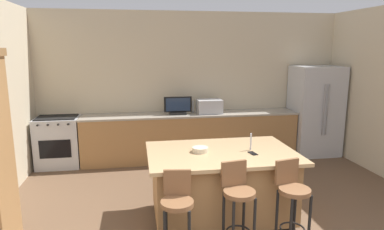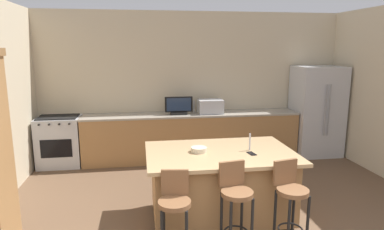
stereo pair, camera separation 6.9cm
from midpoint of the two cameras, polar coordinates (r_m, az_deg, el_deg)
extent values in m
cube|color=beige|center=(6.95, -0.37, 5.11)|extent=(6.58, 0.12, 2.91)
cube|color=#9E7042|center=(6.76, -0.47, -3.76)|extent=(4.21, 0.60, 0.89)
cube|color=#9E9384|center=(6.65, -0.47, 0.10)|extent=(4.24, 0.62, 0.04)
cube|color=black|center=(4.65, 4.36, -16.47)|extent=(1.62, 0.99, 0.09)
cube|color=#9E7042|center=(4.46, 4.44, -11.50)|extent=(1.70, 1.07, 0.78)
cube|color=tan|center=(4.31, 4.53, -6.43)|extent=(1.86, 1.23, 0.04)
cube|color=#B7BABF|center=(7.44, 19.74, 0.68)|extent=(0.93, 0.74, 1.84)
cylinder|color=gray|center=(7.07, 21.07, 0.81)|extent=(0.02, 0.02, 1.01)
cylinder|color=gray|center=(7.11, 21.62, 0.83)|extent=(0.02, 0.02, 1.01)
cube|color=#B7BABF|center=(6.84, -21.83, -4.25)|extent=(0.78, 0.60, 0.93)
cube|color=black|center=(6.57, -22.35, -5.35)|extent=(0.55, 0.01, 0.33)
cube|color=black|center=(6.74, -22.13, -0.36)|extent=(0.70, 0.50, 0.02)
cylinder|color=black|center=(6.52, -24.88, -1.59)|extent=(0.04, 0.03, 0.04)
cylinder|color=black|center=(6.47, -23.41, -1.55)|extent=(0.04, 0.03, 0.04)
cylinder|color=black|center=(6.43, -21.93, -1.51)|extent=(0.04, 0.03, 0.04)
cylinder|color=black|center=(6.40, -20.43, -1.47)|extent=(0.04, 0.03, 0.04)
cube|color=#B7BABF|center=(6.69, 2.65, 1.48)|extent=(0.48, 0.36, 0.27)
cube|color=black|center=(6.56, -2.68, 0.31)|extent=(0.32, 0.16, 0.05)
cube|color=black|center=(6.53, -2.69, 1.81)|extent=(0.53, 0.05, 0.30)
cube|color=#1E2D47|center=(6.50, -2.67, 1.77)|extent=(0.47, 0.01, 0.25)
cylinder|color=#B2B2B7|center=(6.74, -0.14, 1.43)|extent=(0.02, 0.02, 0.24)
cylinder|color=#B2B2B7|center=(4.38, 9.43, -4.46)|extent=(0.02, 0.02, 0.22)
cylinder|color=brown|center=(3.56, -3.10, -14.64)|extent=(0.34, 0.34, 0.05)
cube|color=brown|center=(3.63, -3.05, -11.26)|extent=(0.29, 0.08, 0.28)
cylinder|color=black|center=(3.83, -4.91, -18.36)|extent=(0.03, 0.03, 0.63)
cylinder|color=black|center=(3.83, -1.05, -18.38)|extent=(0.03, 0.03, 0.63)
cylinder|color=brown|center=(3.68, 7.46, -12.90)|extent=(0.34, 0.34, 0.05)
cube|color=brown|center=(3.75, 6.51, -9.73)|extent=(0.29, 0.08, 0.28)
cylinder|color=black|center=(3.80, 9.91, -18.30)|extent=(0.03, 0.03, 0.68)
cylinder|color=black|center=(3.90, 4.80, -17.37)|extent=(0.03, 0.03, 0.68)
cylinder|color=black|center=(3.99, 8.16, -16.72)|extent=(0.03, 0.03, 0.68)
cylinder|color=brown|center=(3.87, 16.40, -12.13)|extent=(0.34, 0.34, 0.05)
cube|color=brown|center=(3.92, 15.18, -9.16)|extent=(0.29, 0.10, 0.28)
cylinder|color=black|center=(3.88, 15.75, -18.02)|extent=(0.03, 0.03, 0.67)
cylinder|color=black|center=(4.02, 18.66, -17.10)|extent=(0.03, 0.03, 0.67)
cylinder|color=black|center=(4.05, 13.57, -16.57)|extent=(0.03, 0.03, 0.67)
cylinder|color=black|center=(4.18, 16.42, -15.77)|extent=(0.03, 0.03, 0.67)
torus|color=black|center=(4.07, 16.04, -17.89)|extent=(0.28, 0.28, 0.02)
cylinder|color=beige|center=(4.27, 0.92, -5.84)|extent=(0.20, 0.20, 0.06)
cube|color=black|center=(4.27, 9.75, -6.37)|extent=(0.09, 0.16, 0.01)
camera|label=1|loc=(0.03, -90.37, -0.07)|focal=31.66mm
camera|label=2|loc=(0.03, 89.63, 0.07)|focal=31.66mm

